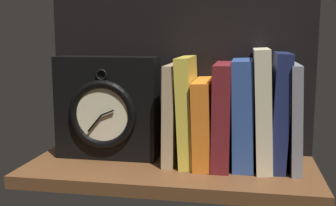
{
  "coord_description": "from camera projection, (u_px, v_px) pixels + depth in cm",
  "views": [
    {
      "loc": [
        14.52,
        -81.45,
        26.16
      ],
      "look_at": [
        -1.05,
        3.26,
        12.27
      ],
      "focal_mm": 44.92,
      "sensor_mm": 36.0,
      "label": 1
    }
  ],
  "objects": [
    {
      "name": "framed_clock",
      "position": [
        107.0,
        108.0,
        0.89
      ],
      "size": [
        21.77,
        7.57,
        21.77
      ],
      "color": "black",
      "rests_on": "ground_plane"
    },
    {
      "name": "book_maroon_dawkins",
      "position": [
        223.0,
        114.0,
        0.86
      ],
      "size": [
        3.53,
        16.39,
        20.65
      ],
      "primitive_type": "cube",
      "rotation": [
        0.0,
        0.0,
        0.0
      ],
      "color": "maroon",
      "rests_on": "ground_plane"
    },
    {
      "name": "book_navy_bierce",
      "position": [
        279.0,
        110.0,
        0.83
      ],
      "size": [
        3.6,
        13.67,
        22.91
      ],
      "primitive_type": "cube",
      "rotation": [
        0.0,
        0.03,
        0.0
      ],
      "color": "#192147",
      "rests_on": "ground_plane"
    },
    {
      "name": "book_yellow_seinlanguage",
      "position": [
        188.0,
        110.0,
        0.87
      ],
      "size": [
        3.86,
        14.36,
        21.98
      ],
      "primitive_type": "cube",
      "rotation": [
        0.0,
        -0.05,
        0.0
      ],
      "color": "gold",
      "rests_on": "ground_plane"
    },
    {
      "name": "book_gray_chess",
      "position": [
        293.0,
        116.0,
        0.83
      ],
      "size": [
        2.77,
        14.81,
        20.79
      ],
      "primitive_type": "cube",
      "rotation": [
        0.0,
        -0.04,
        0.0
      ],
      "color": "gray",
      "rests_on": "ground_plane"
    },
    {
      "name": "book_tan_shortstories",
      "position": [
        174.0,
        113.0,
        0.87
      ],
      "size": [
        2.52,
        13.31,
        20.33
      ],
      "primitive_type": "cube",
      "rotation": [
        0.0,
        0.01,
        0.0
      ],
      "color": "tan",
      "rests_on": "ground_plane"
    },
    {
      "name": "book_cream_twain",
      "position": [
        262.0,
        108.0,
        0.84
      ],
      "size": [
        4.2,
        15.55,
        23.72
      ],
      "primitive_type": "cube",
      "rotation": [
        0.0,
        -0.05,
        0.0
      ],
      "color": "beige",
      "rests_on": "ground_plane"
    },
    {
      "name": "back_panel",
      "position": [
        180.0,
        67.0,
        0.95
      ],
      "size": [
        58.95,
        1.2,
        38.19
      ],
      "primitive_type": "cube",
      "color": "black",
      "rests_on": "ground_plane"
    },
    {
      "name": "book_blue_modern",
      "position": [
        243.0,
        113.0,
        0.85
      ],
      "size": [
        4.67,
        14.43,
        21.53
      ],
      "primitive_type": "cube",
      "rotation": [
        0.0,
        -0.03,
        0.0
      ],
      "color": "#2D4C8E",
      "rests_on": "ground_plane"
    },
    {
      "name": "ground_plane",
      "position": [
        170.0,
        171.0,
        0.86
      ],
      "size": [
        58.95,
        25.31,
        2.5
      ],
      "primitive_type": "cube",
      "color": "brown"
    },
    {
      "name": "book_orange_pandolfini",
      "position": [
        204.0,
        122.0,
        0.86
      ],
      "size": [
        4.13,
        15.81,
        17.36
      ],
      "primitive_type": "cube",
      "rotation": [
        0.0,
        -0.04,
        0.0
      ],
      "color": "orange",
      "rests_on": "ground_plane"
    }
  ]
}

